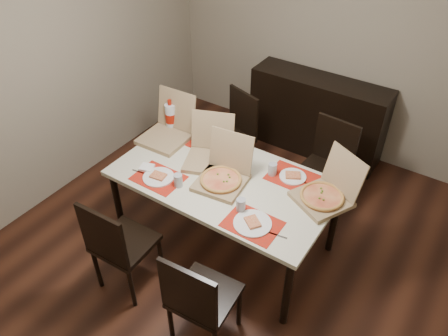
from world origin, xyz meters
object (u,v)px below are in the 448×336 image
Objects in this scene: sideboard at (317,116)px; chair_near_left at (118,244)px; chair_far_right at (327,163)px; pizza_box_center at (223,176)px; chair_near_right at (199,298)px; chair_far_left at (234,131)px; soda_bottle at (171,117)px; dip_bowl at (243,167)px; dining_table at (224,184)px.

chair_near_left is (-0.46, -2.64, 0.06)m from sideboard.
chair_far_right is 2.04× the size of pizza_box_center.
chair_far_right is at bearing 86.13° from chair_near_right.
chair_far_left is (-0.09, 1.79, 0.00)m from chair_near_left.
pizza_box_center is 1.47× the size of soda_bottle.
sideboard is 1.62m from dip_bowl.
chair_near_left is at bearing -70.78° from soda_bottle.
chair_far_right reaches higher than dip_bowl.
dip_bowl is at bearing 66.28° from chair_near_left.
chair_near_right is (0.34, -2.69, 0.06)m from sideboard.
sideboard is 2.71m from chair_near_right.
soda_bottle reaches higher than dip_bowl.
chair_far_left is at bearing -122.73° from sideboard.
sideboard is at bearing 97.21° from chair_near_right.
chair_far_left is 1.01m from chair_far_right.
chair_near_right reaches higher than dip_bowl.
dining_table is 1.94× the size of chair_near_right.
dip_bowl is at bearing 70.82° from dining_table.
chair_far_right reaches higher than dining_table.
dip_bowl is at bearing 107.16° from chair_near_right.
soda_bottle is at bearing 134.34° from chair_near_right.
sideboard is at bearing 90.03° from dip_bowl.
sideboard is at bearing 88.68° from pizza_box_center.
chair_near_left and chair_far_left have the same top height.
dining_table is 0.14m from pizza_box_center.
dip_bowl is 0.90m from soda_bottle.
sideboard is 1.61× the size of chair_near_right.
chair_near_right is at bearing -64.22° from chair_far_left.
dining_table is at bearing -119.15° from chair_far_right.
sideboard reaches higher than dining_table.
dining_table is 5.82× the size of soda_bottle.
soda_bottle is (-1.22, 1.25, 0.37)m from chair_near_right.
dip_bowl is (0.00, -1.59, 0.32)m from sideboard.
chair_near_left is 1.00× the size of chair_far_right.
dip_bowl is (-0.47, -0.77, 0.26)m from chair_far_right.
chair_near_left reaches higher than sideboard.
soda_bottle is (-0.33, -0.59, 0.37)m from chair_far_left.
chair_far_left and chair_far_right have the same top height.
chair_near_left is at bearing -117.05° from chair_far_right.
soda_bottle is (-0.84, 0.38, 0.07)m from pizza_box_center.
pizza_box_center is at bearing -24.64° from soda_bottle.
pizza_box_center reaches higher than sideboard.
dining_table is 0.90m from soda_bottle.
dining_table is 1.94× the size of chair_near_left.
chair_far_left is (-0.48, 0.92, -0.17)m from dining_table.
chair_near_right is 0.99m from pizza_box_center.
pizza_box_center is at bearing 62.75° from chair_near_left.
sideboard is 0.95m from chair_far_right.
dining_table is at bearing -62.36° from chair_far_left.
dining_table is 1.06m from chair_far_left.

